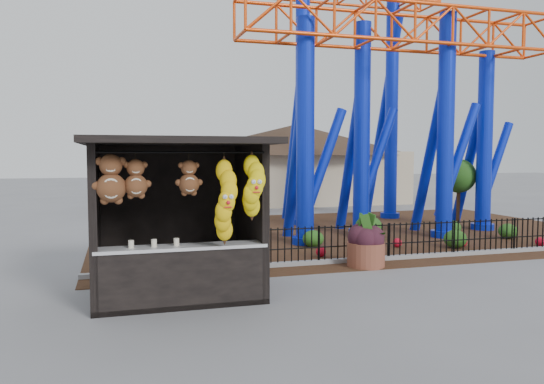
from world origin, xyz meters
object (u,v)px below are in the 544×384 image
object	(u,v)px
potted_plant	(371,248)
prize_booth	(177,220)
terracotta_planter	(366,254)
roller_coaster	(378,55)

from	to	relation	value
potted_plant	prize_booth	bearing A→B (deg)	-140.33
terracotta_planter	potted_plant	distance (m)	0.20
roller_coaster	potted_plant	bearing A→B (deg)	-118.54
terracotta_planter	roller_coaster	bearing A→B (deg)	60.49
prize_booth	potted_plant	distance (m)	5.31
potted_plant	terracotta_planter	bearing A→B (deg)	-158.01
prize_booth	roller_coaster	size ratio (longest dim) A/B	0.32
prize_booth	terracotta_planter	xyz separation A→B (m)	(4.85, 1.54, -1.22)
terracotta_planter	potted_plant	bearing A→B (deg)	-0.53
prize_booth	potted_plant	size ratio (longest dim) A/B	3.79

